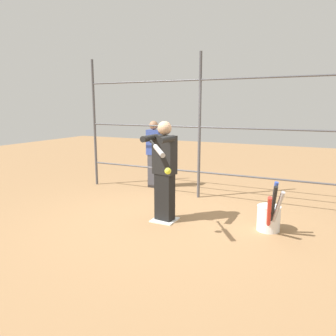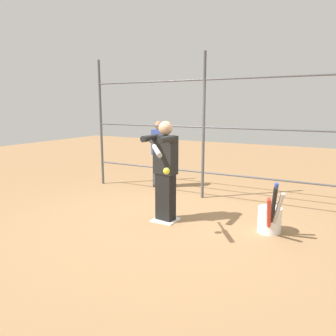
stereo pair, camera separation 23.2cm
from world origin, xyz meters
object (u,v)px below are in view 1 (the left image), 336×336
at_px(baseball_bat_swinging, 158,149).
at_px(softball_in_flight, 168,171).
at_px(batter, 164,168).
at_px(bat_bucket, 269,217).
at_px(bystander_behind_fence, 154,153).

distance_m(baseball_bat_swinging, softball_in_flight, 0.38).
relative_size(batter, bat_bucket, 1.98).
height_order(baseball_bat_swinging, bat_bucket, baseball_bat_swinging).
bearing_deg(bat_bucket, baseball_bat_swinging, 38.93).
distance_m(softball_in_flight, bystander_behind_fence, 3.11).
bearing_deg(bat_bucket, softball_in_flight, 35.31).
xyz_separation_m(batter, bat_bucket, (-1.68, -0.28, -0.67)).
bearing_deg(softball_in_flight, bat_bucket, -144.69).
distance_m(baseball_bat_swinging, bystander_behind_fence, 3.27).
height_order(batter, baseball_bat_swinging, batter).
distance_m(softball_in_flight, bat_bucket, 1.77).
xyz_separation_m(baseball_bat_swinging, softball_in_flight, (-0.06, -0.18, -0.33)).
height_order(softball_in_flight, bat_bucket, softball_in_flight).
height_order(bat_bucket, bystander_behind_fence, bystander_behind_fence).
bearing_deg(batter, bat_bucket, -170.37).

